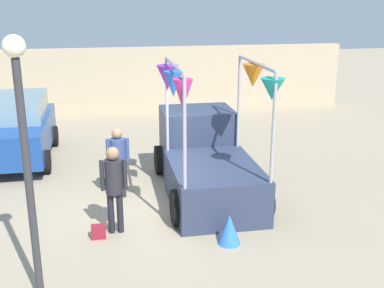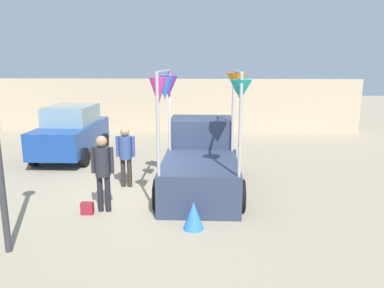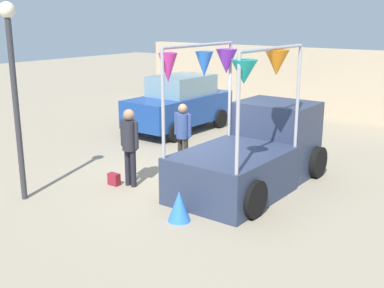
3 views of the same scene
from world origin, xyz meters
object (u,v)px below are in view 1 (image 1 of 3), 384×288
Objects in this scene: folded_kite_bundle_azure at (229,229)px; handbag at (99,232)px; person_vendor at (118,156)px; street_lamp at (24,136)px; vendor_truck at (204,156)px; person_customer at (114,181)px; parked_car at (18,128)px.

handbag is at bearing 164.91° from folded_kite_bundle_azure.
person_vendor is 0.41× the size of street_lamp.
folded_kite_bundle_azure is (3.38, 1.10, -2.35)m from street_lamp.
street_lamp is at bearing -132.11° from vendor_truck.
street_lamp is at bearing -122.60° from person_customer.
vendor_truck is 2.90m from person_customer.
folded_kite_bundle_azure is at bearing -15.09° from handbag.
person_customer reaches higher than folded_kite_bundle_azure.
parked_car reaches higher than folded_kite_bundle_azure.
vendor_truck is at bearing 40.20° from person_customer.
parked_car is 14.29× the size of handbag.
person_customer is 1.04m from handbag.
person_vendor is at bearing 76.00° from handbag.
person_vendor is 6.02× the size of handbag.
vendor_truck is 5.47m from street_lamp.
person_customer is at bearing -139.80° from vendor_truck.
folded_kite_bundle_azure is at bearing -22.22° from person_customer.
person_customer is at bearing -63.04° from parked_car.
vendor_truck is 1.00× the size of street_lamp.
vendor_truck is at bearing 2.63° from person_vendor.
vendor_truck is 3.36m from handbag.
street_lamp reaches higher than vendor_truck.
handbag is 0.47× the size of folded_kite_bundle_azure.
person_customer is at bearing 57.40° from street_lamp.
parked_car is 6.67× the size of folded_kite_bundle_azure.
vendor_truck is 6.78× the size of folded_kite_bundle_azure.
street_lamp is (-1.40, -3.74, 1.63)m from person_vendor.
folded_kite_bundle_azure is (-0.09, -2.73, -0.56)m from vendor_truck.
street_lamp is (-3.47, -3.83, 1.79)m from vendor_truck.
handbag is 2.56m from folded_kite_bundle_azure.
person_customer is at bearing -94.56° from person_vendor.
street_lamp reaches higher than person_customer.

